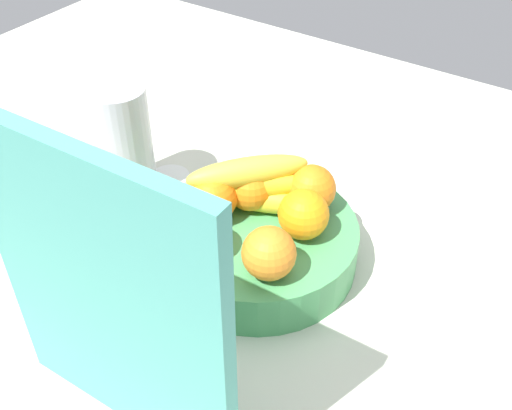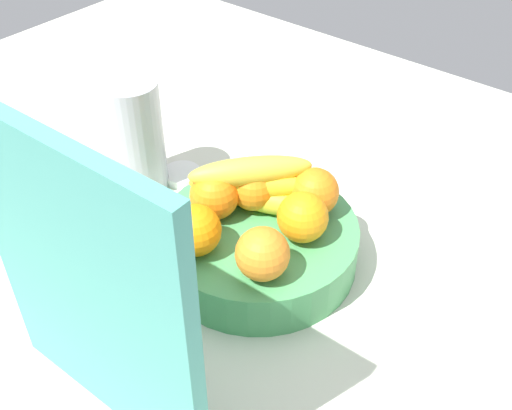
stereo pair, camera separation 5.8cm
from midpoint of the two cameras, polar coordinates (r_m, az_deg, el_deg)
ground_plane at (r=92.02cm, az=-3.38°, el=-4.98°), size 180.00×140.00×3.00cm
fruit_bowl at (r=87.10cm, az=-1.92°, el=-3.74°), size 27.78×27.78×6.45cm
orange_front_left at (r=76.26cm, az=-1.00°, el=-4.50°), size 6.82×6.82×6.82cm
orange_front_right at (r=81.81cm, az=2.33°, el=-0.92°), size 6.82×6.82×6.82cm
orange_center at (r=86.13cm, az=3.15°, el=1.43°), size 6.82×6.82×6.82cm
orange_back_left at (r=86.61cm, az=-2.62°, el=1.70°), size 6.82×6.82×6.82cm
orange_back_right at (r=84.95cm, az=-5.94°, el=0.64°), size 6.82×6.82×6.82cm
orange_top_stack at (r=79.57cm, az=-7.44°, el=-2.66°), size 6.82×6.82×6.82cm
banana_bunch at (r=85.68cm, az=-2.71°, el=1.89°), size 17.45×15.40×8.40cm
cutting_board at (r=61.87cm, az=-15.99°, el=-8.89°), size 28.03×2.43×36.00cm
thermos_tumbler at (r=98.93cm, az=-13.70°, el=5.48°), size 8.99×8.99×18.75cm
jar_lid at (r=104.52cm, az=-9.41°, el=2.32°), size 6.39×6.39×1.36cm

